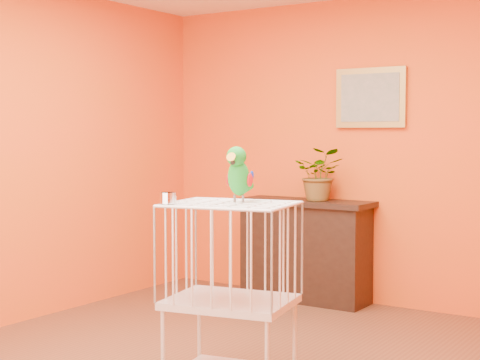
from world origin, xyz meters
The scene contains 7 objects.
room_shell centered at (0.00, 0.00, 1.58)m, with size 4.50×4.50×4.50m.
console_cabinet centered at (-0.52, 2.04, 0.44)m, with size 1.18×0.42×0.88m.
potted_plant centered at (-0.38, 2.06, 1.05)m, with size 0.41×0.45×0.35m, color #26722D.
framed_picture centered at (0.00, 2.22, 1.75)m, with size 0.62×0.04×0.50m.
birdcage centered at (0.17, -0.14, 0.55)m, with size 0.77×0.65×1.06m.
feed_cup centered at (-0.08, -0.38, 1.09)m, with size 0.09×0.09×0.06m, color silver.
parrot centered at (0.18, -0.07, 1.22)m, with size 0.17×0.29×0.32m.
Camera 1 is at (2.48, -3.55, 1.45)m, focal length 55.00 mm.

